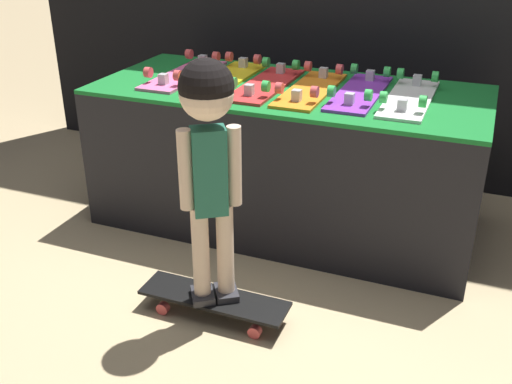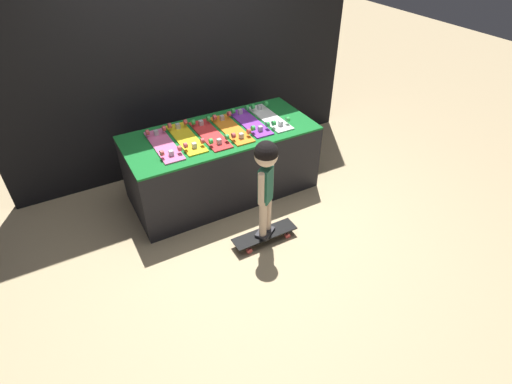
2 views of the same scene
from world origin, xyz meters
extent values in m
plane|color=tan|center=(0.00, 0.00, 0.00)|extent=(16.00, 16.00, 0.00)
cube|color=black|center=(0.00, 0.51, 0.36)|extent=(1.93, 0.86, 0.72)
cube|color=#19752D|center=(0.00, 0.51, 0.73)|extent=(1.93, 0.86, 0.02)
cube|color=pink|center=(-0.59, 0.52, 0.75)|extent=(0.20, 0.66, 0.01)
cube|color=#B7B7BC|center=(-0.59, 0.74, 0.78)|extent=(0.04, 0.04, 0.05)
cylinder|color=#D84C4C|center=(-0.50, 0.74, 0.80)|extent=(0.03, 0.05, 0.05)
cylinder|color=#D84C4C|center=(-0.67, 0.74, 0.80)|extent=(0.03, 0.05, 0.05)
cube|color=#B7B7BC|center=(-0.59, 0.30, 0.78)|extent=(0.04, 0.04, 0.05)
cylinder|color=#D84C4C|center=(-0.50, 0.30, 0.80)|extent=(0.03, 0.05, 0.05)
cylinder|color=#D84C4C|center=(-0.67, 0.30, 0.80)|extent=(0.03, 0.05, 0.05)
cube|color=yellow|center=(-0.35, 0.54, 0.75)|extent=(0.20, 0.66, 0.01)
cube|color=#B7B7BC|center=(-0.35, 0.76, 0.78)|extent=(0.04, 0.04, 0.05)
cylinder|color=#D84C4C|center=(-0.27, 0.76, 0.80)|extent=(0.03, 0.05, 0.05)
cylinder|color=#D84C4C|center=(-0.43, 0.76, 0.80)|extent=(0.03, 0.05, 0.05)
cube|color=#B7B7BC|center=(-0.35, 0.32, 0.78)|extent=(0.04, 0.04, 0.05)
cylinder|color=#D84C4C|center=(-0.27, 0.32, 0.80)|extent=(0.03, 0.05, 0.05)
cylinder|color=#D84C4C|center=(-0.43, 0.32, 0.80)|extent=(0.03, 0.05, 0.05)
cube|color=red|center=(-0.12, 0.50, 0.75)|extent=(0.20, 0.66, 0.01)
cube|color=#B7B7BC|center=(-0.12, 0.72, 0.78)|extent=(0.04, 0.04, 0.05)
cylinder|color=green|center=(-0.03, 0.72, 0.80)|extent=(0.03, 0.05, 0.05)
cylinder|color=green|center=(-0.20, 0.72, 0.80)|extent=(0.03, 0.05, 0.05)
cube|color=#B7B7BC|center=(-0.12, 0.28, 0.78)|extent=(0.04, 0.04, 0.05)
cylinder|color=green|center=(-0.03, 0.28, 0.80)|extent=(0.03, 0.05, 0.05)
cylinder|color=green|center=(-0.20, 0.28, 0.80)|extent=(0.03, 0.05, 0.05)
cube|color=orange|center=(0.12, 0.49, 0.75)|extent=(0.20, 0.66, 0.01)
cube|color=#B7B7BC|center=(0.12, 0.71, 0.78)|extent=(0.04, 0.04, 0.05)
cylinder|color=#D84C4C|center=(0.20, 0.71, 0.80)|extent=(0.03, 0.05, 0.05)
cylinder|color=#D84C4C|center=(0.03, 0.71, 0.80)|extent=(0.03, 0.05, 0.05)
cube|color=#B7B7BC|center=(0.12, 0.27, 0.78)|extent=(0.04, 0.04, 0.05)
cylinder|color=#D84C4C|center=(0.20, 0.27, 0.80)|extent=(0.03, 0.05, 0.05)
cylinder|color=#D84C4C|center=(0.03, 0.27, 0.80)|extent=(0.03, 0.05, 0.05)
cube|color=purple|center=(0.35, 0.53, 0.75)|extent=(0.20, 0.66, 0.01)
cube|color=#B7B7BC|center=(0.35, 0.75, 0.78)|extent=(0.04, 0.04, 0.05)
cylinder|color=green|center=(0.43, 0.75, 0.80)|extent=(0.03, 0.05, 0.05)
cylinder|color=green|center=(0.27, 0.75, 0.80)|extent=(0.03, 0.05, 0.05)
cube|color=#B7B7BC|center=(0.35, 0.31, 0.78)|extent=(0.04, 0.04, 0.05)
cylinder|color=green|center=(0.43, 0.31, 0.80)|extent=(0.03, 0.05, 0.05)
cylinder|color=green|center=(0.27, 0.31, 0.80)|extent=(0.03, 0.05, 0.05)
cube|color=white|center=(0.59, 0.52, 0.75)|extent=(0.20, 0.66, 0.01)
cube|color=#B7B7BC|center=(0.59, 0.74, 0.78)|extent=(0.04, 0.04, 0.05)
cylinder|color=green|center=(0.67, 0.74, 0.80)|extent=(0.03, 0.05, 0.05)
cylinder|color=green|center=(0.50, 0.74, 0.80)|extent=(0.03, 0.05, 0.05)
cube|color=#B7B7BC|center=(0.59, 0.30, 0.78)|extent=(0.04, 0.04, 0.05)
cylinder|color=green|center=(0.67, 0.30, 0.80)|extent=(0.03, 0.05, 0.05)
cylinder|color=green|center=(0.50, 0.30, 0.80)|extent=(0.03, 0.05, 0.05)
cube|color=black|center=(0.00, -0.40, 0.08)|extent=(0.63, 0.17, 0.01)
cube|color=#B7B7BC|center=(0.21, -0.40, 0.05)|extent=(0.04, 0.04, 0.05)
cylinder|color=#D84C4C|center=(0.21, -0.33, 0.03)|extent=(0.05, 0.03, 0.05)
cylinder|color=#D84C4C|center=(0.21, -0.47, 0.03)|extent=(0.05, 0.03, 0.05)
cube|color=#B7B7BC|center=(-0.20, -0.40, 0.05)|extent=(0.04, 0.04, 0.05)
cylinder|color=#D84C4C|center=(-0.20, -0.33, 0.03)|extent=(0.05, 0.03, 0.05)
cylinder|color=#D84C4C|center=(-0.20, -0.47, 0.03)|extent=(0.05, 0.03, 0.05)
cube|color=#2D2D33|center=(0.04, -0.37, 0.11)|extent=(0.14, 0.15, 0.03)
cylinder|color=beige|center=(0.04, -0.37, 0.32)|extent=(0.07, 0.07, 0.39)
cube|color=#2D2D33|center=(-0.04, -0.43, 0.11)|extent=(0.14, 0.15, 0.03)
cylinder|color=beige|center=(-0.04, -0.43, 0.32)|extent=(0.07, 0.07, 0.39)
cube|color=#236651|center=(0.00, -0.40, 0.66)|extent=(0.16, 0.15, 0.34)
cylinder|color=beige|center=(0.08, -0.35, 0.67)|extent=(0.06, 0.06, 0.31)
cylinder|color=beige|center=(-0.07, -0.45, 0.67)|extent=(0.06, 0.06, 0.31)
sphere|color=beige|center=(0.00, -0.40, 0.96)|extent=(0.20, 0.20, 0.20)
sphere|color=black|center=(0.00, -0.40, 0.98)|extent=(0.20, 0.20, 0.20)
camera|label=1|loc=(0.92, -2.23, 1.55)|focal=42.00mm
camera|label=2|loc=(-1.42, -2.78, 2.67)|focal=28.00mm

